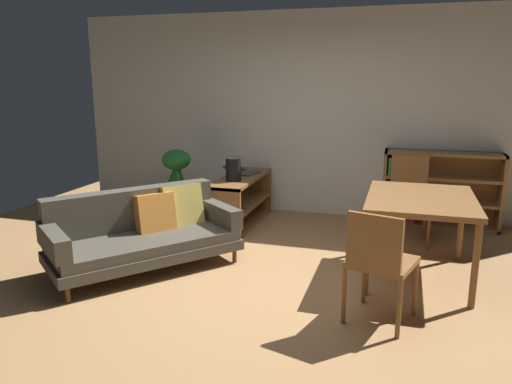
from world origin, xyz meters
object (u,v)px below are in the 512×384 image
object	(u,v)px
desk_speaker	(233,169)
fabric_couch	(143,231)
dining_table	(421,205)
dining_chair_near	(379,260)
potted_floor_plant	(177,177)
open_laptop	(243,171)
dining_chair_far	(409,194)
bookshelf	(431,189)
media_console	(241,201)

from	to	relation	value
desk_speaker	fabric_couch	bearing A→B (deg)	-107.88
dining_table	dining_chair_near	world-z (taller)	dining_chair_near
potted_floor_plant	dining_table	world-z (taller)	potted_floor_plant
open_laptop	dining_chair_near	size ratio (longest dim) A/B	0.51
dining_table	dining_chair_far	distance (m)	1.06
potted_floor_plant	dining_chair_near	distance (m)	3.59
dining_chair_far	open_laptop	bearing A→B (deg)	171.38
potted_floor_plant	dining_table	distance (m)	3.31
desk_speaker	dining_chair_far	distance (m)	2.06
fabric_couch	potted_floor_plant	distance (m)	1.83
open_laptop	bookshelf	world-z (taller)	bookshelf
open_laptop	dining_chair_near	bearing A→B (deg)	-52.38
media_console	bookshelf	size ratio (longest dim) A/B	0.98
potted_floor_plant	dining_chair_near	world-z (taller)	potted_floor_plant
potted_floor_plant	media_console	bearing A→B (deg)	-5.56
bookshelf	fabric_couch	bearing A→B (deg)	-140.24
desk_speaker	bookshelf	size ratio (longest dim) A/B	0.20
dining_chair_near	desk_speaker	bearing A→B (deg)	133.19
media_console	desk_speaker	world-z (taller)	desk_speaker
dining_table	desk_speaker	bearing A→B (deg)	157.26
dining_chair_near	dining_chair_far	world-z (taller)	dining_chair_far
media_console	potted_floor_plant	distance (m)	0.97
potted_floor_plant	bookshelf	bearing A→B (deg)	9.66
dining_table	dining_chair_far	bearing A→B (deg)	94.95
desk_speaker	dining_chair_far	size ratio (longest dim) A/B	0.28
dining_table	potted_floor_plant	bearing A→B (deg)	157.89
open_laptop	desk_speaker	size ratio (longest dim) A/B	1.65
dining_table	media_console	bearing A→B (deg)	151.53
fabric_couch	bookshelf	xyz separation A→B (m)	(2.77, 2.31, 0.11)
dining_chair_near	media_console	bearing A→B (deg)	129.53
dining_chair_near	dining_chair_far	distance (m)	2.12
potted_floor_plant	fabric_couch	bearing A→B (deg)	-74.81
bookshelf	desk_speaker	bearing A→B (deg)	-158.73
media_console	dining_table	distance (m)	2.45
dining_chair_far	dining_table	bearing A→B (deg)	-85.05
bookshelf	dining_chair_far	bearing A→B (deg)	-110.28
fabric_couch	potted_floor_plant	bearing A→B (deg)	105.19
fabric_couch	media_console	xyz separation A→B (m)	(0.46, 1.66, -0.06)
desk_speaker	bookshelf	distance (m)	2.51
media_console	dining_chair_near	world-z (taller)	dining_chair_near
open_laptop	dining_chair_far	xyz separation A→B (m)	(2.08, -0.32, -0.09)
fabric_couch	open_laptop	bearing A→B (deg)	77.47
desk_speaker	dining_chair_far	world-z (taller)	dining_chair_far
dining_chair_near	bookshelf	size ratio (longest dim) A/B	0.64
fabric_couch	open_laptop	size ratio (longest dim) A/B	4.13
desk_speaker	bookshelf	world-z (taller)	bookshelf
bookshelf	dining_chair_near	bearing A→B (deg)	-99.75
potted_floor_plant	dining_chair_near	bearing A→B (deg)	-39.81
desk_speaker	dining_table	bearing A→B (deg)	-22.74
bookshelf	dining_table	bearing A→B (deg)	-95.87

